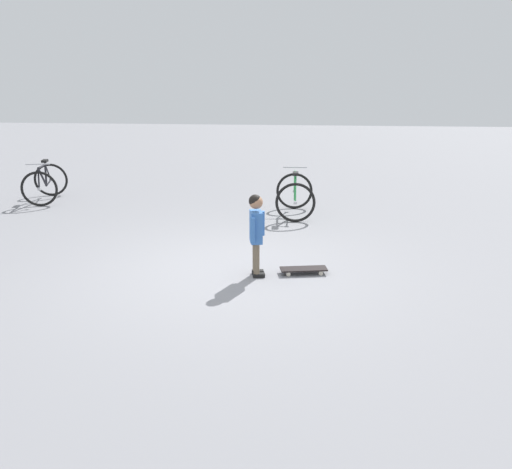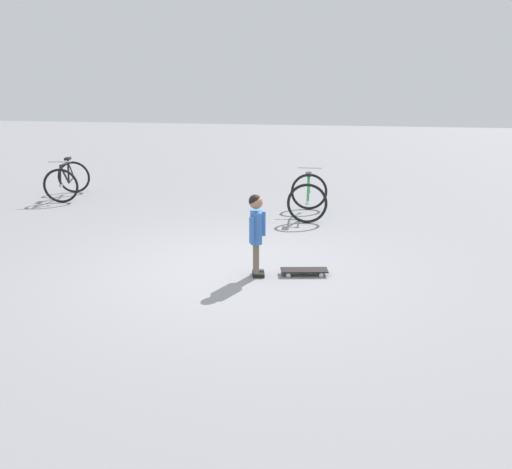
{
  "view_description": "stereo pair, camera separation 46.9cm",
  "coord_description": "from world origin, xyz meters",
  "px_view_note": "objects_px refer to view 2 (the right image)",
  "views": [
    {
      "loc": [
        1.1,
        -6.15,
        2.35
      ],
      "look_at": [
        0.42,
        -0.12,
        0.55
      ],
      "focal_mm": 35.52,
      "sensor_mm": 36.0,
      "label": 1
    },
    {
      "loc": [
        1.56,
        -6.08,
        2.35
      ],
      "look_at": [
        0.42,
        -0.12,
        0.55
      ],
      "focal_mm": 35.52,
      "sensor_mm": 36.0,
      "label": 2
    }
  ],
  "objects_px": {
    "bicycle_near": "(308,196)",
    "bicycle_mid": "(68,180)",
    "skateboard": "(304,271)",
    "child_person": "(256,226)"
  },
  "relations": [
    {
      "from": "child_person",
      "to": "skateboard",
      "type": "distance_m",
      "value": 0.86
    },
    {
      "from": "child_person",
      "to": "bicycle_near",
      "type": "relative_size",
      "value": 0.96
    },
    {
      "from": "bicycle_near",
      "to": "bicycle_mid",
      "type": "xyz_separation_m",
      "value": [
        -5.23,
        0.64,
        0.0
      ]
    },
    {
      "from": "skateboard",
      "to": "bicycle_near",
      "type": "height_order",
      "value": "bicycle_near"
    },
    {
      "from": "skateboard",
      "to": "bicycle_mid",
      "type": "bearing_deg",
      "value": 145.95
    },
    {
      "from": "bicycle_near",
      "to": "skateboard",
      "type": "bearing_deg",
      "value": -85.58
    },
    {
      "from": "child_person",
      "to": "bicycle_mid",
      "type": "distance_m",
      "value": 6.2
    },
    {
      "from": "skateboard",
      "to": "bicycle_near",
      "type": "distance_m",
      "value": 3.08
    },
    {
      "from": "skateboard",
      "to": "bicycle_mid",
      "type": "distance_m",
      "value": 6.61
    },
    {
      "from": "bicycle_near",
      "to": "bicycle_mid",
      "type": "bearing_deg",
      "value": 173.05
    }
  ]
}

